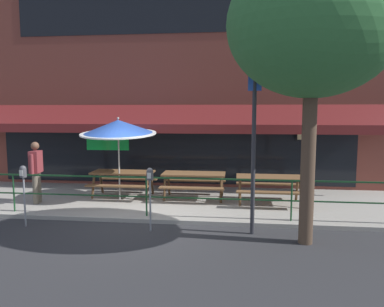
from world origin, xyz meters
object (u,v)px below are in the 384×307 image
object	(u,v)px
picnic_table_left	(123,177)
parking_meter_far	(150,180)
pedestrian_walking	(36,169)
parking_meter_near	(23,177)
picnic_table_right	(269,182)
street_sign_pole	(254,127)
patio_umbrella_left	(118,128)
street_tree_curbside	(319,14)
picnic_table_centre	(194,178)

from	to	relation	value
picnic_table_left	parking_meter_far	xyz separation A→B (m)	(1.46, -2.72, 0.44)
pedestrian_walking	parking_meter_near	size ratio (longest dim) A/B	1.20
picnic_table_right	parking_meter_far	size ratio (longest dim) A/B	1.27
street_sign_pole	parking_meter_near	bearing A→B (deg)	-179.01
pedestrian_walking	picnic_table_right	bearing A→B (deg)	6.21
patio_umbrella_left	street_tree_curbside	world-z (taller)	street_tree_curbside
picnic_table_centre	street_tree_curbside	bearing A→B (deg)	-49.16
picnic_table_centre	parking_meter_near	xyz separation A→B (m)	(-3.60, -2.72, 0.44)
picnic_table_right	parking_meter_far	xyz separation A→B (m)	(-2.79, -2.40, 0.44)
picnic_table_centre	picnic_table_right	distance (m)	2.14
patio_umbrella_left	parking_meter_far	bearing A→B (deg)	-58.42
pedestrian_walking	street_sign_pole	world-z (taller)	street_sign_pole
parking_meter_near	parking_meter_far	bearing A→B (deg)	0.43
street_tree_curbside	street_sign_pole	bearing A→B (deg)	155.84
picnic_table_centre	parking_meter_far	distance (m)	2.81
patio_umbrella_left	parking_meter_far	size ratio (longest dim) A/B	1.67
pedestrian_walking	parking_meter_far	world-z (taller)	pedestrian_walking
picnic_table_left	picnic_table_right	xyz separation A→B (m)	(4.25, -0.32, 0.00)
picnic_table_centre	patio_umbrella_left	bearing A→B (deg)	-171.60
picnic_table_left	street_tree_curbside	xyz separation A→B (m)	(4.84, -3.17, 3.75)
parking_meter_far	street_tree_curbside	distance (m)	4.75
picnic_table_left	picnic_table_right	size ratio (longest dim) A/B	1.00
street_tree_curbside	picnic_table_right	bearing A→B (deg)	101.70
street_sign_pole	street_tree_curbside	bearing A→B (deg)	-24.16
patio_umbrella_left	parking_meter_far	world-z (taller)	patio_umbrella_left
picnic_table_centre	parking_meter_far	world-z (taller)	parking_meter_far
street_sign_pole	picnic_table_centre	bearing A→B (deg)	120.92
parking_meter_near	pedestrian_walking	bearing A→B (deg)	111.12
pedestrian_walking	street_tree_curbside	bearing A→B (deg)	-17.08
picnic_table_left	street_sign_pole	world-z (taller)	street_sign_pole
pedestrian_walking	street_sign_pole	xyz separation A→B (m)	(5.84, -1.63, 1.27)
pedestrian_walking	parking_meter_near	bearing A→B (deg)	-68.88
picnic_table_right	pedestrian_walking	size ratio (longest dim) A/B	1.05
parking_meter_far	street_sign_pole	size ratio (longest dim) A/B	0.31
street_sign_pole	street_tree_curbside	size ratio (longest dim) A/B	0.74
picnic_table_left	picnic_table_centre	bearing A→B (deg)	-0.77
picnic_table_left	street_tree_curbside	world-z (taller)	street_tree_curbside
pedestrian_walking	picnic_table_centre	bearing A→B (deg)	13.08
picnic_table_centre	street_tree_curbside	distance (m)	5.59
picnic_table_centre	picnic_table_right	bearing A→B (deg)	-7.92
picnic_table_left	parking_meter_near	xyz separation A→B (m)	(-1.48, -2.74, 0.44)
picnic_table_left	picnic_table_centre	xyz separation A→B (m)	(2.12, -0.03, 0.00)
patio_umbrella_left	street_tree_curbside	xyz separation A→B (m)	(4.84, -2.82, 2.28)
pedestrian_walking	street_sign_pole	bearing A→B (deg)	-15.63
picnic_table_right	street_sign_pole	size ratio (longest dim) A/B	0.40
parking_meter_near	street_tree_curbside	bearing A→B (deg)	-3.82
parking_meter_near	picnic_table_right	bearing A→B (deg)	22.91
picnic_table_centre	pedestrian_walking	size ratio (longest dim) A/B	1.05
patio_umbrella_left	parking_meter_near	distance (m)	3.00
pedestrian_walking	picnic_table_left	bearing A→B (deg)	25.44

